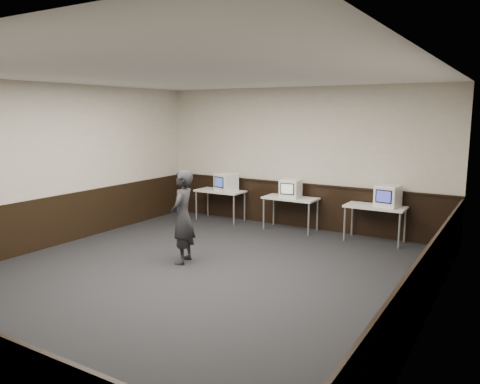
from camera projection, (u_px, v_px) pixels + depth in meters
name	position (u px, v px, depth m)	size (l,w,h in m)	color
floor	(195.00, 276.00, 7.58)	(8.00, 8.00, 0.00)	black
ceiling	(192.00, 74.00, 7.05)	(8.00, 8.00, 0.00)	white
back_wall	(299.00, 158.00, 10.69)	(7.00, 7.00, 0.00)	#BDB4A6
left_wall	(49.00, 166.00, 9.10)	(8.00, 8.00, 0.00)	#BDB4A6
right_wall	(432.00, 200.00, 5.53)	(8.00, 8.00, 0.00)	#BDB4A6
wainscot_back	(297.00, 205.00, 10.86)	(6.98, 0.04, 1.00)	black
wainscot_left	(54.00, 221.00, 9.28)	(0.04, 7.98, 1.00)	black
wainscot_right	(424.00, 288.00, 5.73)	(0.04, 7.98, 1.00)	black
wainscot_rail	(297.00, 183.00, 10.76)	(6.98, 0.06, 0.04)	black
desk_left	(220.00, 193.00, 11.48)	(1.20, 0.60, 0.75)	silver
desk_center	(291.00, 200.00, 10.51)	(1.20, 0.60, 0.75)	silver
desk_right	(375.00, 209.00, 9.54)	(1.20, 0.60, 0.75)	silver
emac_left	(226.00, 182.00, 11.32)	(0.54, 0.56, 0.43)	white
emac_center	(291.00, 188.00, 10.42)	(0.46, 0.48, 0.42)	white
emac_right	(388.00, 196.00, 9.41)	(0.49, 0.52, 0.44)	white
person	(183.00, 217.00, 8.17)	(0.60, 0.40, 1.65)	black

